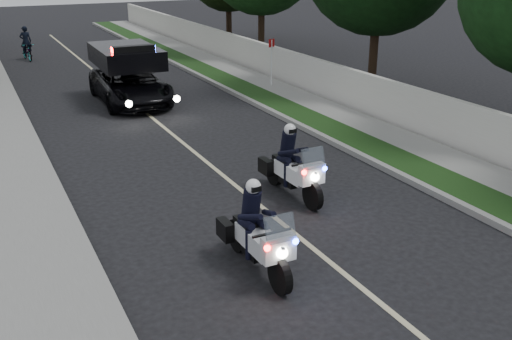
{
  "coord_description": "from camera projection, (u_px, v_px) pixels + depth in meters",
  "views": [
    {
      "loc": [
        -5.67,
        -9.16,
        5.62
      ],
      "look_at": [
        -0.21,
        1.82,
        1.0
      ],
      "focal_mm": 41.1,
      "sensor_mm": 36.0,
      "label": 1
    }
  ],
  "objects": [
    {
      "name": "cyclist",
      "position": [
        28.0,
        60.0,
        31.93
      ],
      "size": [
        0.6,
        0.42,
        1.61
      ],
      "primitive_type": "imported",
      "rotation": [
        0.0,
        0.0,
        3.08
      ],
      "color": "black",
      "rests_on": "ground"
    },
    {
      "name": "ground",
      "position": [
        305.0,
        242.0,
        12.02
      ],
      "size": [
        120.0,
        120.0,
        0.0
      ],
      "primitive_type": "plane",
      "color": "black",
      "rests_on": "ground"
    },
    {
      "name": "police_moto_left",
      "position": [
        257.0,
        270.0,
        10.98
      ],
      "size": [
        0.74,
        2.1,
        1.78
      ],
      "primitive_type": null,
      "rotation": [
        0.0,
        0.0,
        0.0
      ],
      "color": "silver",
      "rests_on": "ground"
    },
    {
      "name": "tree_right_d",
      "position": [
        261.0,
        55.0,
        33.31
      ],
      "size": [
        6.89,
        6.89,
        10.19
      ],
      "primitive_type": null,
      "rotation": [
        0.0,
        0.0,
        0.14
      ],
      "color": "#184316",
      "rests_on": "ground"
    },
    {
      "name": "tree_right_c",
      "position": [
        371.0,
        91.0,
        24.94
      ],
      "size": [
        7.25,
        7.25,
        10.68
      ],
      "primitive_type": null,
      "rotation": [
        0.0,
        0.0,
        -0.14
      ],
      "color": "black",
      "rests_on": "ground"
    },
    {
      "name": "police_moto_right",
      "position": [
        292.0,
        196.0,
        14.27
      ],
      "size": [
        0.81,
        2.14,
        1.8
      ],
      "primitive_type": null,
      "rotation": [
        0.0,
        0.0,
        0.03
      ],
      "color": "white",
      "rests_on": "ground"
    },
    {
      "name": "grass_verge",
      "position": [
        278.0,
        105.0,
        22.37
      ],
      "size": [
        1.2,
        60.0,
        0.16
      ],
      "primitive_type": "cube",
      "color": "#193814",
      "rests_on": "ground"
    },
    {
      "name": "tree_right_e",
      "position": [
        229.0,
        42.0,
        38.25
      ],
      "size": [
        6.53,
        6.53,
        8.77
      ],
      "primitive_type": null,
      "rotation": [
        0.0,
        0.0,
        -0.28
      ],
      "color": "black",
      "rests_on": "ground"
    },
    {
      "name": "curb_left",
      "position": [
        33.0,
        135.0,
        18.67
      ],
      "size": [
        0.2,
        60.0,
        0.15
      ],
      "primitive_type": "cube",
      "color": "gray",
      "rests_on": "ground"
    },
    {
      "name": "bicycle",
      "position": [
        28.0,
        60.0,
        31.93
      ],
      "size": [
        0.81,
        1.76,
        0.89
      ],
      "primitive_type": "imported",
      "rotation": [
        0.0,
        0.0,
        0.13
      ],
      "color": "black",
      "rests_on": "ground"
    },
    {
      "name": "curb_right",
      "position": [
        262.0,
        107.0,
        22.08
      ],
      "size": [
        0.2,
        60.0,
        0.15
      ],
      "primitive_type": "cube",
      "color": "gray",
      "rests_on": "ground"
    },
    {
      "name": "property_wall",
      "position": [
        330.0,
        82.0,
        23.1
      ],
      "size": [
        0.22,
        60.0,
        1.5
      ],
      "primitive_type": "cube",
      "color": "beige",
      "rests_on": "ground"
    },
    {
      "name": "lane_marking",
      "position": [
        157.0,
        122.0,
        20.4
      ],
      "size": [
        0.12,
        50.0,
        0.01
      ],
      "primitive_type": "cube",
      "color": "#BFB78C",
      "rests_on": "ground"
    },
    {
      "name": "sidewalk_right",
      "position": [
        307.0,
        101.0,
        22.92
      ],
      "size": [
        1.4,
        60.0,
        0.16
      ],
      "primitive_type": "cube",
      "color": "gray",
      "rests_on": "ground"
    },
    {
      "name": "sign_post",
      "position": [
        271.0,
        89.0,
        25.29
      ],
      "size": [
        0.44,
        0.44,
        2.19
      ],
      "primitive_type": null,
      "rotation": [
        0.0,
        0.0,
        0.34
      ],
      "color": "#A30B14",
      "rests_on": "ground"
    },
    {
      "name": "police_suv",
      "position": [
        131.0,
        103.0,
        22.99
      ],
      "size": [
        2.49,
        5.22,
        2.52
      ],
      "primitive_type": "imported",
      "rotation": [
        0.0,
        0.0,
        -0.02
      ],
      "color": "black",
      "rests_on": "ground"
    }
  ]
}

